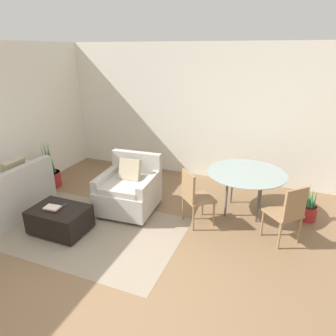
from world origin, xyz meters
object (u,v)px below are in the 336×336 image
(ottoman, at_px, (60,219))
(tv_remote_primary, at_px, (63,206))
(book_stack, at_px, (53,208))
(potted_plant_small, at_px, (308,210))
(dining_chair_near_left, at_px, (194,194))
(potted_plant, at_px, (50,176))
(armchair, at_px, (129,190))
(dining_chair_near_right, at_px, (288,211))
(dining_table, at_px, (246,176))

(ottoman, height_order, tv_remote_primary, tv_remote_primary)
(book_stack, relative_size, potted_plant_small, 0.38)
(ottoman, distance_m, book_stack, 0.22)
(tv_remote_primary, xyz_separation_m, dining_chair_near_left, (1.80, 0.88, 0.11))
(potted_plant, xyz_separation_m, potted_plant_small, (4.81, 0.53, -0.06))
(ottoman, height_order, potted_plant_small, potted_plant_small)
(armchair, xyz_separation_m, book_stack, (-0.71, -1.04, 0.05))
(ottoman, relative_size, dining_chair_near_right, 0.92)
(ottoman, height_order, dining_chair_near_left, dining_chair_near_left)
(book_stack, distance_m, tv_remote_primary, 0.15)
(book_stack, bearing_deg, potted_plant_small, 27.00)
(ottoman, xyz_separation_m, dining_table, (2.49, 1.65, 0.45))
(book_stack, xyz_separation_m, tv_remote_primary, (0.07, 0.13, -0.02))
(dining_table, bearing_deg, dining_chair_near_right, -45.00)
(ottoman, bearing_deg, dining_chair_near_right, 16.85)
(armchair, bearing_deg, potted_plant, 172.59)
(dining_table, relative_size, dining_chair_near_right, 1.44)
(potted_plant, xyz_separation_m, dining_table, (3.79, 0.40, 0.45))
(ottoman, xyz_separation_m, tv_remote_primary, (0.01, 0.08, 0.18))
(tv_remote_primary, bearing_deg, potted_plant_small, 25.75)
(ottoman, relative_size, potted_plant_small, 1.31)
(armchair, relative_size, tv_remote_primary, 7.16)
(dining_chair_near_left, bearing_deg, book_stack, -151.65)
(book_stack, relative_size, dining_table, 0.18)
(dining_chair_near_right, xyz_separation_m, potted_plant_small, (0.34, 0.81, -0.35))
(dining_chair_near_right, distance_m, potted_plant_small, 0.95)
(tv_remote_primary, height_order, potted_plant_small, potted_plant_small)
(book_stack, xyz_separation_m, potted_plant_small, (3.58, 1.82, -0.25))
(book_stack, bearing_deg, tv_remote_primary, 62.08)
(tv_remote_primary, relative_size, potted_plant_small, 0.22)
(dining_chair_near_right, bearing_deg, armchair, 179.22)
(tv_remote_primary, height_order, potted_plant, potted_plant)
(dining_chair_near_left, bearing_deg, tv_remote_primary, -154.00)
(armchair, bearing_deg, book_stack, -124.21)
(dining_table, height_order, potted_plant_small, dining_table)
(potted_plant, distance_m, dining_chair_near_left, 3.13)
(armchair, distance_m, dining_chair_near_left, 1.17)
(tv_remote_primary, relative_size, dining_chair_near_right, 0.15)
(dining_chair_near_right, bearing_deg, ottoman, -163.15)
(book_stack, bearing_deg, ottoman, 37.34)
(tv_remote_primary, distance_m, dining_chair_near_right, 3.29)
(ottoman, height_order, potted_plant, potted_plant)
(armchair, height_order, tv_remote_primary, armchair)
(armchair, distance_m, potted_plant, 1.97)
(book_stack, bearing_deg, dining_table, 33.54)
(armchair, xyz_separation_m, dining_table, (1.85, 0.65, 0.30))
(dining_chair_near_left, bearing_deg, dining_table, 45.00)
(tv_remote_primary, bearing_deg, potted_plant, 138.19)
(potted_plant, distance_m, dining_table, 3.84)
(tv_remote_primary, bearing_deg, book_stack, -117.92)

